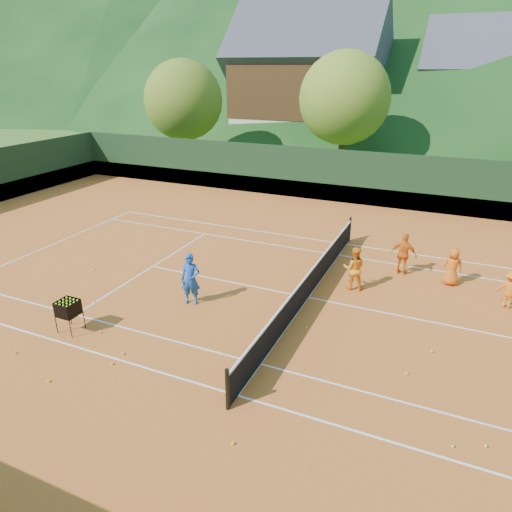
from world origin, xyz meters
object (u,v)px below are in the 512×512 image
at_px(student_c, 452,267).
at_px(student_d, 510,289).
at_px(tennis_net, 309,284).
at_px(ball_hopper, 68,309).
at_px(chalet_left, 307,85).
at_px(coach, 191,279).
at_px(student_a, 354,268).
at_px(student_b, 404,254).
at_px(chalet_mid, 495,94).

relative_size(student_c, student_d, 1.09).
distance_m(tennis_net, ball_hopper, 7.58).
xyz_separation_m(student_d, chalet_left, (-16.15, 28.01, 4.98)).
bearing_deg(student_d, chalet_left, -47.42).
bearing_deg(ball_hopper, student_c, 37.94).
height_order(coach, chalet_left, chalet_left).
bearing_deg(chalet_left, student_c, -61.95).
xyz_separation_m(coach, student_d, (9.56, 3.94, -0.23)).
bearing_deg(student_c, student_a, 20.36).
bearing_deg(student_d, student_b, -7.76).
xyz_separation_m(student_a, tennis_net, (-1.22, -1.30, -0.28)).
relative_size(coach, ball_hopper, 1.75).
height_order(coach, chalet_mid, chalet_mid).
bearing_deg(student_d, chalet_mid, -77.12).
bearing_deg(student_c, tennis_net, 26.19).
relative_size(student_a, chalet_mid, 0.12).
xyz_separation_m(student_b, ball_hopper, (-8.45, -8.17, -0.06)).
distance_m(student_a, tennis_net, 1.81).
xyz_separation_m(student_d, chalet_mid, (-0.15, 32.01, 4.33)).
bearing_deg(chalet_left, student_a, -68.64).
bearing_deg(tennis_net, coach, -150.26).
relative_size(student_d, chalet_left, 0.09).
bearing_deg(student_c, ball_hopper, 29.30).
distance_m(student_c, student_d, 2.07).
bearing_deg(student_b, student_d, 168.22).
xyz_separation_m(chalet_left, chalet_mid, (16.00, 4.00, -0.66)).
relative_size(student_a, ball_hopper, 1.56).
height_order(tennis_net, chalet_mid, chalet_mid).
distance_m(student_c, tennis_net, 5.32).
distance_m(tennis_net, chalet_mid, 34.81).
bearing_deg(student_b, student_c, -179.65).
xyz_separation_m(student_c, tennis_net, (-4.37, -3.04, -0.20)).
distance_m(student_b, tennis_net, 4.23).
distance_m(student_d, tennis_net, 6.46).
relative_size(student_a, student_d, 1.21).
bearing_deg(ball_hopper, chalet_mid, 73.12).
bearing_deg(tennis_net, chalet_mid, 79.99).
height_order(student_a, student_d, student_a).
bearing_deg(student_a, ball_hopper, 26.34).
xyz_separation_m(student_b, chalet_mid, (3.35, 30.71, 4.17)).
bearing_deg(student_c, chalet_left, -70.59).
bearing_deg(coach, student_a, 18.73).
bearing_deg(student_c, chalet_mid, -101.66).
height_order(coach, student_c, coach).
height_order(student_b, chalet_left, chalet_left).
bearing_deg(ball_hopper, student_d, 29.92).
xyz_separation_m(student_b, student_d, (3.50, -1.30, -0.16)).
height_order(student_a, student_b, student_b).
height_order(coach, ball_hopper, coach).
height_order(coach, student_b, coach).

